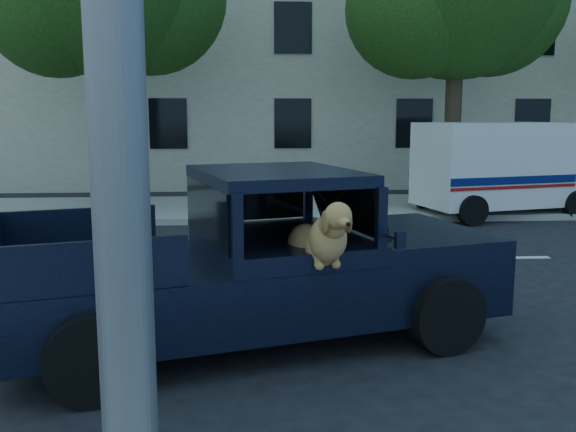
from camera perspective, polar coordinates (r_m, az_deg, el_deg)
The scene contains 6 objects.
ground at distance 7.89m, azimuth 0.95°, elevation -9.82°, with size 120.00×120.00×0.00m, color black.
far_sidewalk at distance 16.83m, azimuth -1.81°, elevation 0.70°, with size 60.00×4.00×0.15m, color gray.
lane_stripes at distance 11.44m, azimuth 9.47°, elevation -3.86°, with size 21.60×0.14×0.01m, color silver, non-canonical shape.
building_main at distance 24.28m, azimuth 4.71°, elevation 13.77°, with size 26.00×6.00×9.00m, color beige.
pickup_truck at distance 7.22m, azimuth -3.61°, elevation -6.19°, with size 5.80×3.54×1.94m.
mail_truck at distance 16.70m, azimuth 18.36°, elevation 3.41°, with size 4.56×2.98×2.32m.
Camera 1 is at (-0.66, -7.43, 2.58)m, focal length 40.00 mm.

